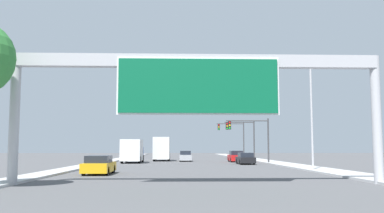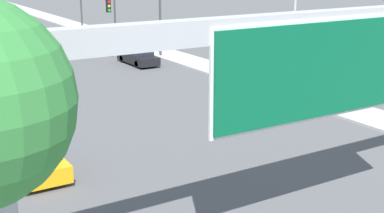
{
  "view_description": "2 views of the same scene",
  "coord_description": "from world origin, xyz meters",
  "px_view_note": "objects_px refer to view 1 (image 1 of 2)",
  "views": [
    {
      "loc": [
        -1.12,
        -5.35,
        1.99
      ],
      "look_at": [
        0.0,
        27.97,
        5.2
      ],
      "focal_mm": 40.0,
      "sensor_mm": 36.0,
      "label": 1
    },
    {
      "loc": [
        -12.2,
        5.93,
        8.71
      ],
      "look_at": [
        0.88,
        27.29,
        1.68
      ],
      "focal_mm": 50.0,
      "sensor_mm": 36.0,
      "label": 2
    }
  ],
  "objects_px": {
    "truck_box_secondary": "(162,149)",
    "truck_box_primary": "(132,151)",
    "car_far_right": "(185,156)",
    "traffic_light_far_intersection": "(235,134)",
    "car_near_center": "(245,159)",
    "sign_gantry": "(198,82)",
    "traffic_light_near_intersection": "(254,132)",
    "car_mid_left": "(236,157)",
    "traffic_light_mid_block": "(244,133)",
    "street_lamp_right": "(308,107)",
    "car_mid_right": "(99,165)"
  },
  "relations": [
    {
      "from": "car_mid_left",
      "to": "traffic_light_far_intersection",
      "type": "height_order",
      "value": "traffic_light_far_intersection"
    },
    {
      "from": "sign_gantry",
      "to": "car_mid_right",
      "type": "xyz_separation_m",
      "value": [
        -7.0,
        9.23,
        -4.93
      ]
    },
    {
      "from": "sign_gantry",
      "to": "car_mid_left",
      "type": "height_order",
      "value": "sign_gantry"
    },
    {
      "from": "sign_gantry",
      "to": "truck_box_secondary",
      "type": "distance_m",
      "value": 41.66
    },
    {
      "from": "traffic_light_near_intersection",
      "to": "traffic_light_mid_block",
      "type": "bearing_deg",
      "value": 87.74
    },
    {
      "from": "car_mid_left",
      "to": "street_lamp_right",
      "type": "xyz_separation_m",
      "value": [
        3.07,
        -23.49,
        4.72
      ]
    },
    {
      "from": "car_far_right",
      "to": "car_near_center",
      "type": "bearing_deg",
      "value": -57.52
    },
    {
      "from": "sign_gantry",
      "to": "car_mid_left",
      "type": "relative_size",
      "value": 4.31
    },
    {
      "from": "truck_box_primary",
      "to": "traffic_light_near_intersection",
      "type": "bearing_deg",
      "value": -10.19
    },
    {
      "from": "truck_box_primary",
      "to": "traffic_light_near_intersection",
      "type": "distance_m",
      "value": 15.84
    },
    {
      "from": "traffic_light_near_intersection",
      "to": "traffic_light_far_intersection",
      "type": "relative_size",
      "value": 0.88
    },
    {
      "from": "car_near_center",
      "to": "street_lamp_right",
      "type": "xyz_separation_m",
      "value": [
        3.07,
        -15.15,
        4.79
      ]
    },
    {
      "from": "traffic_light_far_intersection",
      "to": "car_far_right",
      "type": "bearing_deg",
      "value": -128.27
    },
    {
      "from": "truck_box_secondary",
      "to": "street_lamp_right",
      "type": "bearing_deg",
      "value": -64.52
    },
    {
      "from": "traffic_light_near_intersection",
      "to": "sign_gantry",
      "type": "bearing_deg",
      "value": -105.62
    },
    {
      "from": "sign_gantry",
      "to": "car_far_right",
      "type": "xyz_separation_m",
      "value": [
        0.0,
        39.01,
        -4.88
      ]
    },
    {
      "from": "truck_box_primary",
      "to": "car_mid_right",
      "type": "bearing_deg",
      "value": -90.0
    },
    {
      "from": "sign_gantry",
      "to": "car_far_right",
      "type": "bearing_deg",
      "value": 90.0
    },
    {
      "from": "truck_box_secondary",
      "to": "traffic_light_near_intersection",
      "type": "height_order",
      "value": "traffic_light_near_intersection"
    },
    {
      "from": "car_far_right",
      "to": "street_lamp_right",
      "type": "relative_size",
      "value": 0.48
    },
    {
      "from": "sign_gantry",
      "to": "truck_box_primary",
      "type": "relative_size",
      "value": 2.87
    },
    {
      "from": "car_mid_right",
      "to": "truck_box_secondary",
      "type": "relative_size",
      "value": 0.64
    },
    {
      "from": "truck_box_secondary",
      "to": "truck_box_primary",
      "type": "bearing_deg",
      "value": -112.49
    },
    {
      "from": "car_far_right",
      "to": "traffic_light_near_intersection",
      "type": "distance_m",
      "value": 12.66
    },
    {
      "from": "truck_box_secondary",
      "to": "traffic_light_near_intersection",
      "type": "bearing_deg",
      "value": -43.29
    },
    {
      "from": "car_far_right",
      "to": "traffic_light_mid_block",
      "type": "xyz_separation_m",
      "value": [
        8.81,
        1.1,
        3.38
      ]
    },
    {
      "from": "car_mid_left",
      "to": "truck_box_primary",
      "type": "relative_size",
      "value": 0.67
    },
    {
      "from": "car_mid_left",
      "to": "traffic_light_far_intersection",
      "type": "xyz_separation_m",
      "value": [
        1.76,
        13.76,
        3.6
      ]
    },
    {
      "from": "car_mid_right",
      "to": "street_lamp_right",
      "type": "bearing_deg",
      "value": 12.0
    },
    {
      "from": "car_near_center",
      "to": "truck_box_secondary",
      "type": "distance_m",
      "value": 17.0
    },
    {
      "from": "truck_box_secondary",
      "to": "traffic_light_mid_block",
      "type": "relative_size",
      "value": 1.2
    },
    {
      "from": "truck_box_secondary",
      "to": "traffic_light_mid_block",
      "type": "bearing_deg",
      "value": -5.69
    },
    {
      "from": "sign_gantry",
      "to": "street_lamp_right",
      "type": "bearing_deg",
      "value": 51.94
    },
    {
      "from": "car_near_center",
      "to": "car_mid_left",
      "type": "xyz_separation_m",
      "value": [
        0.0,
        8.34,
        0.07
      ]
    },
    {
      "from": "sign_gantry",
      "to": "traffic_light_far_intersection",
      "type": "relative_size",
      "value": 3.2
    },
    {
      "from": "car_mid_right",
      "to": "traffic_light_far_intersection",
      "type": "relative_size",
      "value": 0.73
    },
    {
      "from": "car_far_right",
      "to": "traffic_light_far_intersection",
      "type": "height_order",
      "value": "traffic_light_far_intersection"
    },
    {
      "from": "car_mid_right",
      "to": "car_far_right",
      "type": "height_order",
      "value": "car_far_right"
    },
    {
      "from": "sign_gantry",
      "to": "traffic_light_far_intersection",
      "type": "xyz_separation_m",
      "value": [
        8.76,
        50.11,
        -1.27
      ]
    },
    {
      "from": "traffic_light_near_intersection",
      "to": "street_lamp_right",
      "type": "xyz_separation_m",
      "value": [
        1.65,
        -17.25,
        1.55
      ]
    },
    {
      "from": "truck_box_primary",
      "to": "traffic_light_mid_block",
      "type": "xyz_separation_m",
      "value": [
        15.81,
        7.23,
        2.55
      ]
    },
    {
      "from": "car_mid_right",
      "to": "car_mid_left",
      "type": "distance_m",
      "value": 30.52
    },
    {
      "from": "car_mid_left",
      "to": "truck_box_primary",
      "type": "height_order",
      "value": "truck_box_primary"
    },
    {
      "from": "car_near_center",
      "to": "truck_box_primary",
      "type": "distance_m",
      "value": 14.85
    },
    {
      "from": "car_far_right",
      "to": "traffic_light_far_intersection",
      "type": "relative_size",
      "value": 0.7
    },
    {
      "from": "car_near_center",
      "to": "traffic_light_far_intersection",
      "type": "xyz_separation_m",
      "value": [
        1.76,
        22.1,
        3.67
      ]
    },
    {
      "from": "car_far_right",
      "to": "traffic_light_mid_block",
      "type": "relative_size",
      "value": 0.74
    },
    {
      "from": "traffic_light_near_intersection",
      "to": "traffic_light_mid_block",
      "type": "height_order",
      "value": "traffic_light_mid_block"
    },
    {
      "from": "truck_box_primary",
      "to": "car_far_right",
      "type": "bearing_deg",
      "value": 41.2
    },
    {
      "from": "sign_gantry",
      "to": "car_near_center",
      "type": "distance_m",
      "value": 29.29
    }
  ]
}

